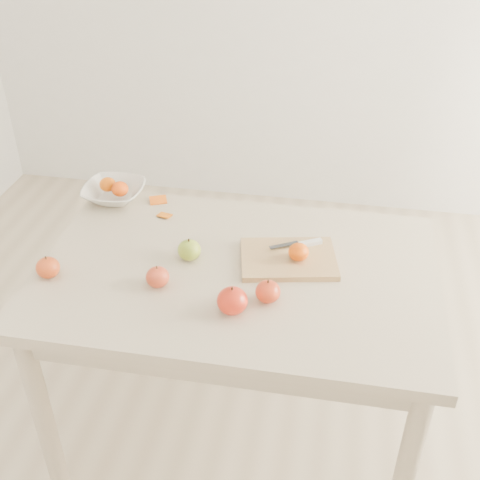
# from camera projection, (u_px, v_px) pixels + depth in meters

# --- Properties ---
(ground) EXTENTS (3.50, 3.50, 0.00)m
(ground) POSITION_uv_depth(u_px,v_px,m) (238.00, 430.00, 2.23)
(ground) COLOR #C6B293
(ground) RESTS_ON ground
(table) EXTENTS (1.20, 0.80, 0.75)m
(table) POSITION_uv_depth(u_px,v_px,m) (237.00, 294.00, 1.87)
(table) COLOR #C2AE93
(table) RESTS_ON ground
(cutting_board) EXTENTS (0.32, 0.26, 0.02)m
(cutting_board) POSITION_uv_depth(u_px,v_px,m) (288.00, 259.00, 1.84)
(cutting_board) COLOR tan
(cutting_board) RESTS_ON table
(board_tangerine) EXTENTS (0.06, 0.06, 0.05)m
(board_tangerine) POSITION_uv_depth(u_px,v_px,m) (299.00, 252.00, 1.81)
(board_tangerine) COLOR #D13B07
(board_tangerine) RESTS_ON cutting_board
(fruit_bowl) EXTENTS (0.22, 0.22, 0.05)m
(fruit_bowl) POSITION_uv_depth(u_px,v_px,m) (114.00, 192.00, 2.15)
(fruit_bowl) COLOR silver
(fruit_bowl) RESTS_ON table
(bowl_tangerine_near) EXTENTS (0.06, 0.06, 0.05)m
(bowl_tangerine_near) POSITION_uv_depth(u_px,v_px,m) (108.00, 184.00, 2.15)
(bowl_tangerine_near) COLOR orange
(bowl_tangerine_near) RESTS_ON fruit_bowl
(bowl_tangerine_far) EXTENTS (0.06, 0.06, 0.05)m
(bowl_tangerine_far) POSITION_uv_depth(u_px,v_px,m) (120.00, 189.00, 2.12)
(bowl_tangerine_far) COLOR #E44108
(bowl_tangerine_far) RESTS_ON fruit_bowl
(orange_peel_a) EXTENTS (0.07, 0.06, 0.01)m
(orange_peel_a) POSITION_uv_depth(u_px,v_px,m) (158.00, 201.00, 2.14)
(orange_peel_a) COLOR #E05B0F
(orange_peel_a) RESTS_ON table
(orange_peel_b) EXTENTS (0.05, 0.04, 0.01)m
(orange_peel_b) POSITION_uv_depth(u_px,v_px,m) (165.00, 216.00, 2.06)
(orange_peel_b) COLOR orange
(orange_peel_b) RESTS_ON table
(paring_knife) EXTENTS (0.16, 0.08, 0.01)m
(paring_knife) POSITION_uv_depth(u_px,v_px,m) (306.00, 243.00, 1.88)
(paring_knife) COLOR silver
(paring_knife) RESTS_ON cutting_board
(apple_green) EXTENTS (0.07, 0.07, 0.07)m
(apple_green) POSITION_uv_depth(u_px,v_px,m) (189.00, 250.00, 1.84)
(apple_green) COLOR olive
(apple_green) RESTS_ON table
(apple_red_b) EXTENTS (0.07, 0.07, 0.06)m
(apple_red_b) POSITION_uv_depth(u_px,v_px,m) (158.00, 277.00, 1.73)
(apple_red_b) COLOR #A51813
(apple_red_b) RESTS_ON table
(apple_red_c) EXTENTS (0.09, 0.09, 0.08)m
(apple_red_c) POSITION_uv_depth(u_px,v_px,m) (232.00, 301.00, 1.63)
(apple_red_c) COLOR #90040B
(apple_red_c) RESTS_ON table
(apple_red_d) EXTENTS (0.07, 0.07, 0.06)m
(apple_red_d) POSITION_uv_depth(u_px,v_px,m) (48.00, 268.00, 1.76)
(apple_red_d) COLOR #A51E0D
(apple_red_d) RESTS_ON table
(apple_red_e) EXTENTS (0.07, 0.07, 0.06)m
(apple_red_e) POSITION_uv_depth(u_px,v_px,m) (268.00, 292.00, 1.67)
(apple_red_e) COLOR #960512
(apple_red_e) RESTS_ON table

